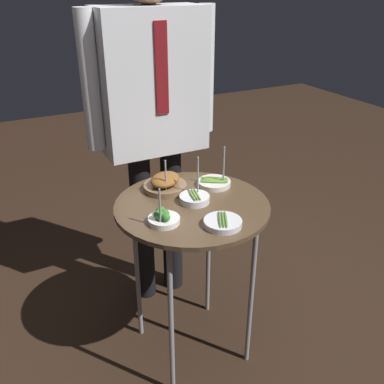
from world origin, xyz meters
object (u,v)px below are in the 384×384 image
(bowl_asparagus_front_left, at_px, (214,182))
(bowl_asparagus_front_right, at_px, (223,223))
(bowl_roast_mid_left, at_px, (165,183))
(bowl_broccoli_center, at_px, (163,218))
(waiter_figure, at_px, (152,100))
(serving_cart, at_px, (192,219))
(bowl_asparagus_back_right, at_px, (195,198))

(bowl_asparagus_front_left, xyz_separation_m, bowl_asparagus_front_right, (-0.13, -0.29, -0.00))
(bowl_roast_mid_left, xyz_separation_m, bowl_broccoli_center, (-0.11, -0.24, -0.01))
(bowl_broccoli_center, height_order, waiter_figure, waiter_figure)
(serving_cart, distance_m, bowl_broccoli_center, 0.19)
(bowl_asparagus_back_right, xyz_separation_m, waiter_figure, (0.01, 0.43, 0.28))
(bowl_asparagus_front_left, relative_size, bowl_broccoli_center, 1.18)
(bowl_roast_mid_left, xyz_separation_m, waiter_figure, (0.07, 0.28, 0.27))
(bowl_asparagus_front_left, bearing_deg, bowl_broccoli_center, -149.63)
(bowl_asparagus_back_right, relative_size, waiter_figure, 0.11)
(bowl_asparagus_back_right, bearing_deg, bowl_asparagus_front_right, -88.40)
(bowl_asparagus_front_right, height_order, waiter_figure, waiter_figure)
(serving_cart, distance_m, bowl_asparagus_front_left, 0.20)
(serving_cart, xyz_separation_m, bowl_broccoli_center, (-0.15, -0.08, 0.09))
(bowl_asparagus_back_right, xyz_separation_m, bowl_broccoli_center, (-0.17, -0.09, 0.00))
(bowl_asparagus_back_right, height_order, bowl_broccoli_center, bowl_asparagus_back_right)
(bowl_roast_mid_left, relative_size, waiter_figure, 0.11)
(bowl_asparagus_back_right, relative_size, bowl_broccoli_center, 1.17)
(serving_cart, bearing_deg, bowl_roast_mid_left, 104.83)
(serving_cart, bearing_deg, bowl_asparagus_front_right, -83.44)
(waiter_figure, bearing_deg, serving_cart, -94.06)
(bowl_broccoli_center, bearing_deg, bowl_asparagus_front_left, 30.37)
(serving_cart, height_order, bowl_roast_mid_left, bowl_roast_mid_left)
(serving_cart, height_order, bowl_asparagus_back_right, bowl_asparagus_back_right)
(bowl_roast_mid_left, relative_size, bowl_broccoli_center, 1.22)
(bowl_asparagus_front_left, height_order, bowl_asparagus_back_right, same)
(bowl_broccoli_center, distance_m, waiter_figure, 0.62)
(bowl_asparagus_back_right, xyz_separation_m, bowl_asparagus_front_right, (0.01, -0.20, -0.00))
(bowl_broccoli_center, height_order, bowl_asparagus_front_right, bowl_broccoli_center)
(serving_cart, bearing_deg, bowl_asparagus_front_left, 33.03)
(serving_cart, xyz_separation_m, bowl_asparagus_front_right, (0.02, -0.19, 0.08))
(bowl_asparagus_front_left, relative_size, bowl_roast_mid_left, 0.97)
(waiter_figure, bearing_deg, bowl_asparagus_front_right, -90.84)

